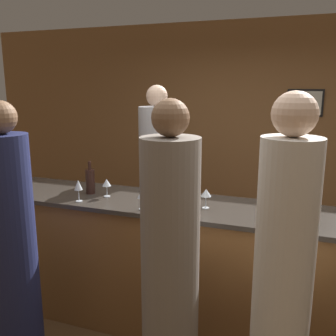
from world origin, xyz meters
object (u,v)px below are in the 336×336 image
bartender (157,188)px  ice_bucket (285,196)px  guest_3 (170,272)px  wine_bottle_0 (90,181)px  guest_1 (282,289)px  guest_2 (13,250)px

bartender → ice_bucket: 1.50m
guest_3 → wine_bottle_0: size_ratio=6.84×
bartender → guest_1: bearing=129.2°
wine_bottle_0 → ice_bucket: (1.56, 0.17, -0.02)m
guest_2 → bartender: bearing=76.6°
guest_2 → ice_bucket: size_ratio=10.63×
bartender → guest_3: bartender is taller
guest_1 → guest_3: size_ratio=1.02×
guest_1 → guest_3: bearing=177.2°
bartender → ice_bucket: bartender is taller
guest_2 → ice_bucket: bearing=29.5°
guest_1 → guest_2: guest_1 is taller
guest_2 → wine_bottle_0: 0.86m
guest_1 → guest_2: (-1.74, -0.02, -0.04)m
guest_3 → ice_bucket: guest_3 is taller
wine_bottle_0 → ice_bucket: bearing=6.1°
bartender → guest_1: size_ratio=1.01×
bartender → guest_2: bartender is taller
bartender → wine_bottle_0: size_ratio=7.09×
guest_3 → bartender: bearing=113.7°
guest_2 → ice_bucket: guest_2 is taller
wine_bottle_0 → guest_1: bearing=-25.6°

